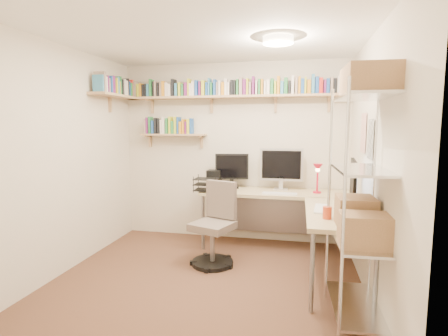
% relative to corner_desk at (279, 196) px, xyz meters
% --- Properties ---
extents(ground, '(3.20, 3.20, 0.00)m').
position_rel_corner_desk_xyz_m(ground, '(-0.70, -0.93, -0.76)').
color(ground, '#4A301F').
rests_on(ground, ground).
extents(room_shell, '(3.24, 3.04, 2.52)m').
position_rel_corner_desk_xyz_m(room_shell, '(-0.69, -0.93, 0.79)').
color(room_shell, beige).
rests_on(room_shell, ground).
extents(wall_shelves, '(3.12, 1.09, 0.80)m').
position_rel_corner_desk_xyz_m(wall_shelves, '(-1.13, 0.37, 1.27)').
color(wall_shelves, tan).
rests_on(wall_shelves, ground).
extents(corner_desk, '(2.04, 1.95, 1.33)m').
position_rel_corner_desk_xyz_m(corner_desk, '(0.00, 0.00, 0.00)').
color(corner_desk, tan).
rests_on(corner_desk, ground).
extents(office_chair, '(0.55, 0.56, 0.97)m').
position_rel_corner_desk_xyz_m(office_chair, '(-0.72, -0.44, -0.35)').
color(office_chair, black).
rests_on(office_chair, ground).
extents(wire_rack, '(0.45, 0.86, 2.10)m').
position_rel_corner_desk_xyz_m(wire_rack, '(0.72, -1.42, 0.53)').
color(wire_rack, silver).
rests_on(wire_rack, ground).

